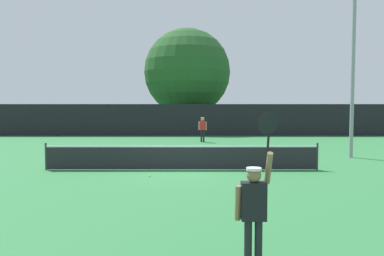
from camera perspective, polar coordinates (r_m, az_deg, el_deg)
ground_plane at (r=15.19m, az=-1.55°, el=-6.25°), size 120.00×120.00×0.00m
tennis_net at (r=15.11m, az=-1.55°, el=-4.34°), size 10.77×0.08×1.07m
perimeter_fence at (r=31.83m, az=-0.73°, el=1.21°), size 35.34×0.12×2.64m
player_serving at (r=6.06m, az=9.26°, el=-10.90°), size 0.67×0.39×2.44m
player_receiving at (r=26.36m, az=1.59°, el=0.16°), size 0.57×0.25×1.71m
tennis_ball at (r=13.84m, az=-6.34°, el=-7.08°), size 0.07×0.07×0.07m
light_pole at (r=20.22m, az=22.88°, el=8.88°), size 1.18×0.28×8.01m
large_tree at (r=37.36m, az=-0.71°, el=8.34°), size 8.32×8.32×9.91m
parked_car_near at (r=39.10m, az=-12.68°, el=0.74°), size 2.46×4.42×1.69m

